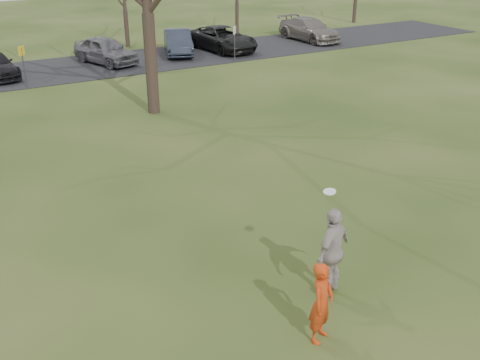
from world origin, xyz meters
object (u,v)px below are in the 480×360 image
Objects in this scene: car_6 at (222,39)px; car_7 at (309,29)px; player_defender at (322,303)px; car_4 at (105,50)px; car_5 at (178,42)px; catching_play at (333,251)px.

car_6 is 6.93m from car_7.
player_defender is 0.32× the size of car_6.
car_7 reaches higher than car_6.
car_4 is at bearing 50.95° from player_defender.
player_defender reaches higher than car_5.
car_7 is (18.61, 25.73, -0.07)m from player_defender.
car_4 is 7.74m from car_6.
player_defender is 0.38× the size of car_5.
player_defender is 28.23m from car_6.
car_5 is 9.91m from car_7.
catching_play is (-17.49, -24.63, 0.30)m from car_7.
player_defender is at bearing -116.73° from car_4.
car_4 is 0.83× the size of car_6.
car_4 reaches higher than car_5.
catching_play reaches higher than car_6.
car_4 is 4.78m from car_5.
catching_play is (-10.56, -24.60, 0.30)m from car_6.
car_6 is 2.25× the size of catching_play.
car_4 is 0.87× the size of car_7.
car_6 is (2.97, -0.35, 0.01)m from car_5.
player_defender is 0.38× the size of car_4.
car_4 is at bearing 176.64° from car_7.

